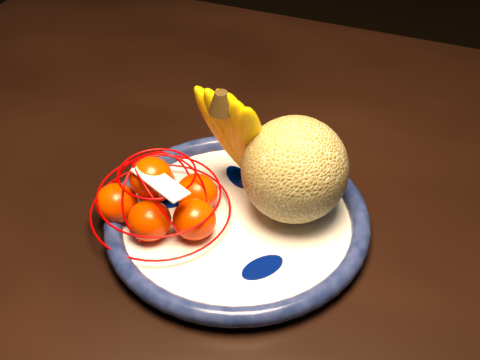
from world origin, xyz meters
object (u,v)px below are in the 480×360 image
(fruit_bowl, at_px, (237,220))
(mandarin_bag, at_px, (160,199))
(banana_bunch, at_px, (238,131))
(cantaloupe, at_px, (295,169))
(dining_table, at_px, (302,206))

(fruit_bowl, distance_m, mandarin_bag, 0.10)
(banana_bunch, distance_m, mandarin_bag, 0.13)
(cantaloupe, bearing_deg, mandarin_bag, -154.95)
(cantaloupe, bearing_deg, dining_table, 96.20)
(banana_bunch, height_order, mandarin_bag, banana_bunch)
(dining_table, relative_size, mandarin_bag, 7.50)
(mandarin_bag, bearing_deg, dining_table, 51.48)
(cantaloupe, height_order, mandarin_bag, cantaloupe)
(fruit_bowl, height_order, mandarin_bag, mandarin_bag)
(dining_table, relative_size, cantaloupe, 10.77)
(dining_table, relative_size, banana_bunch, 8.03)
(banana_bunch, relative_size, mandarin_bag, 0.93)
(dining_table, bearing_deg, fruit_bowl, -107.31)
(dining_table, distance_m, cantaloupe, 0.18)
(dining_table, bearing_deg, cantaloupe, -83.20)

